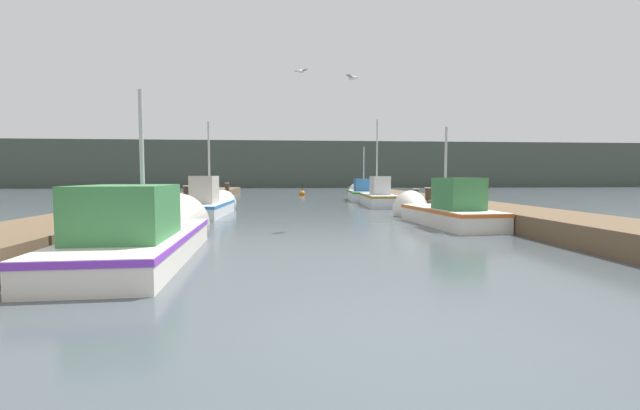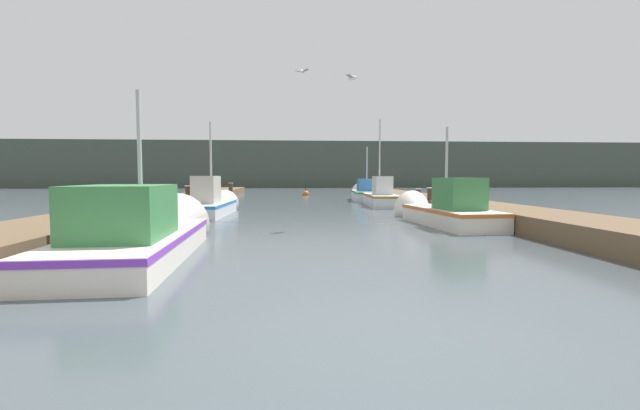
# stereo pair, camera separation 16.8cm
# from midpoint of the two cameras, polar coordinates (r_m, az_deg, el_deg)

# --- Properties ---
(ground_plane) EXTENTS (200.00, 200.00, 0.00)m
(ground_plane) POSITION_cam_midpoint_polar(r_m,az_deg,el_deg) (4.16, 9.61, -17.58)
(ground_plane) COLOR #424C51
(dock_left) EXTENTS (2.31, 40.00, 0.52)m
(dock_left) POSITION_cam_midpoint_polar(r_m,az_deg,el_deg) (20.44, -19.50, 0.10)
(dock_left) COLOR brown
(dock_left) RESTS_ON ground_plane
(dock_right) EXTENTS (2.31, 40.00, 0.52)m
(dock_right) POSITION_cam_midpoint_polar(r_m,az_deg,el_deg) (21.03, 14.83, 0.29)
(dock_right) COLOR brown
(dock_right) RESTS_ON ground_plane
(distant_shore_ridge) EXTENTS (120.00, 16.00, 6.25)m
(distant_shore_ridge) POSITION_cam_midpoint_polar(r_m,az_deg,el_deg) (64.99, -4.10, 5.25)
(distant_shore_ridge) COLOR #424C42
(distant_shore_ridge) RESTS_ON ground_plane
(fishing_boat_0) EXTENTS (2.01, 6.04, 3.71)m
(fishing_boat_0) POSITION_cam_midpoint_polar(r_m,az_deg,el_deg) (9.03, -22.47, -3.43)
(fishing_boat_0) COLOR silver
(fishing_boat_0) RESTS_ON ground_plane
(fishing_boat_1) EXTENTS (1.90, 5.44, 3.48)m
(fishing_boat_1) POSITION_cam_midpoint_polar(r_m,az_deg,el_deg) (14.26, 15.40, -0.66)
(fishing_boat_1) COLOR silver
(fishing_boat_1) RESTS_ON ground_plane
(fishing_boat_2) EXTENTS (1.54, 5.45, 4.04)m
(fishing_boat_2) POSITION_cam_midpoint_polar(r_m,az_deg,el_deg) (17.65, -14.63, 0.16)
(fishing_boat_2) COLOR silver
(fishing_boat_2) RESTS_ON ground_plane
(fishing_boat_3) EXTENTS (1.72, 6.07, 4.82)m
(fishing_boat_3) POSITION_cam_midpoint_polar(r_m,az_deg,el_deg) (22.91, 7.28, 1.13)
(fishing_boat_3) COLOR silver
(fishing_boat_3) RESTS_ON ground_plane
(fishing_boat_4) EXTENTS (2.17, 5.68, 3.85)m
(fishing_boat_4) POSITION_cam_midpoint_polar(r_m,az_deg,el_deg) (27.26, 5.60, 1.58)
(fishing_boat_4) COLOR silver
(fishing_boat_4) RESTS_ON ground_plane
(mooring_piling_0) EXTENTS (0.26, 0.26, 1.16)m
(mooring_piling_0) POSITION_cam_midpoint_polar(r_m,az_deg,el_deg) (17.55, -17.64, 0.63)
(mooring_piling_0) COLOR #473523
(mooring_piling_0) RESTS_ON ground_plane
(mooring_piling_1) EXTENTS (0.26, 0.26, 0.96)m
(mooring_piling_1) POSITION_cam_midpoint_polar(r_m,az_deg,el_deg) (20.14, 12.44, 0.82)
(mooring_piling_1) COLOR #473523
(mooring_piling_1) RESTS_ON ground_plane
(mooring_piling_2) EXTENTS (0.33, 0.33, 1.05)m
(mooring_piling_2) POSITION_cam_midpoint_polar(r_m,az_deg,el_deg) (18.70, 14.02, 0.71)
(mooring_piling_2) COLOR #473523
(mooring_piling_2) RESTS_ON ground_plane
(mooring_piling_3) EXTENTS (0.33, 0.33, 1.06)m
(mooring_piling_3) POSITION_cam_midpoint_polar(r_m,az_deg,el_deg) (30.56, -12.43, 1.92)
(mooring_piling_3) COLOR #473523
(mooring_piling_3) RESTS_ON ground_plane
(channel_buoy) EXTENTS (0.50, 0.50, 1.00)m
(channel_buoy) POSITION_cam_midpoint_polar(r_m,az_deg,el_deg) (33.98, -2.54, 1.53)
(channel_buoy) COLOR #BF6513
(channel_buoy) RESTS_ON ground_plane
(seagull_lead) EXTENTS (0.43, 0.50, 0.12)m
(seagull_lead) POSITION_cam_midpoint_polar(r_m,az_deg,el_deg) (13.26, 3.94, 16.55)
(seagull_lead) COLOR white
(seagull_1) EXTENTS (0.51, 0.43, 0.12)m
(seagull_1) POSITION_cam_midpoint_polar(r_m,az_deg,el_deg) (16.47, -2.87, 17.38)
(seagull_1) COLOR white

